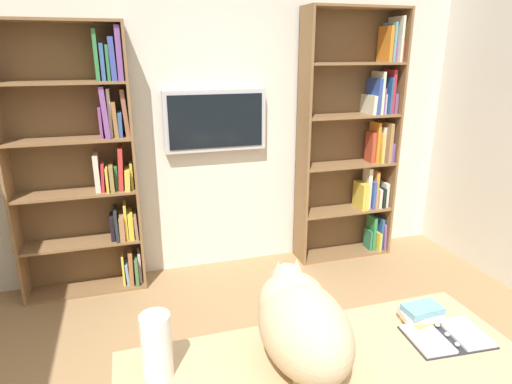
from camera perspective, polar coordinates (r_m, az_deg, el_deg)
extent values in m
cube|color=silver|center=(3.74, -5.19, 9.82)|extent=(4.52, 0.06, 2.70)
cube|color=brown|center=(4.23, 17.37, 6.83)|extent=(0.02, 0.28, 2.23)
cube|color=brown|center=(3.82, 6.20, 6.39)|extent=(0.02, 0.28, 2.23)
cube|color=brown|center=(4.12, 11.18, 7.02)|extent=(0.90, 0.01, 2.23)
cube|color=brown|center=(4.35, 11.12, -7.76)|extent=(0.86, 0.27, 0.02)
cube|color=brown|center=(4.18, 11.48, -2.29)|extent=(0.86, 0.27, 0.02)
cube|color=brown|center=(4.05, 11.87, 3.58)|extent=(0.86, 0.27, 0.02)
cube|color=brown|center=(3.97, 12.28, 9.78)|extent=(0.86, 0.27, 0.02)
cube|color=brown|center=(3.93, 12.72, 16.17)|extent=(0.86, 0.27, 0.02)
cube|color=brown|center=(3.95, 13.20, 22.59)|extent=(0.86, 0.27, 0.02)
cube|color=#7E538D|center=(4.48, 15.95, -5.33)|extent=(0.03, 0.22, 0.27)
cube|color=#2A5891|center=(4.48, 15.57, -4.99)|extent=(0.02, 0.22, 0.32)
cube|color=gold|center=(4.47, 15.29, -5.94)|extent=(0.02, 0.24, 0.19)
cube|color=#308344|center=(4.43, 14.89, -5.07)|extent=(0.03, 0.15, 0.34)
cube|color=#307953|center=(4.43, 14.50, -6.00)|extent=(0.02, 0.13, 0.20)
cube|color=silver|center=(4.35, 16.22, -0.12)|extent=(0.04, 0.20, 0.23)
cube|color=black|center=(4.34, 15.80, -0.43)|extent=(0.03, 0.23, 0.19)
cube|color=beige|center=(4.31, 15.44, -0.53)|extent=(0.03, 0.20, 0.18)
cube|color=orange|center=(4.27, 15.03, 0.53)|extent=(0.03, 0.19, 0.35)
cube|color=#36519D|center=(4.27, 14.62, -0.09)|extent=(0.03, 0.23, 0.26)
cube|color=beige|center=(4.21, 14.36, 0.56)|extent=(0.04, 0.12, 0.39)
cube|color=gold|center=(4.21, 13.83, -0.40)|extent=(0.04, 0.19, 0.25)
cube|color=gold|center=(4.19, 13.40, -0.44)|extent=(0.02, 0.20, 0.25)
cube|color=#6F468F|center=(4.23, 16.78, 5.16)|extent=(0.04, 0.22, 0.17)
cube|color=#997347|center=(4.18, 16.53, 6.34)|extent=(0.03, 0.23, 0.36)
cube|color=beige|center=(4.18, 15.99, 6.12)|extent=(0.03, 0.15, 0.32)
cube|color=gold|center=(4.16, 15.73, 5.74)|extent=(0.03, 0.19, 0.28)
cube|color=orange|center=(4.15, 15.29, 6.39)|extent=(0.03, 0.17, 0.37)
cube|color=#AE3F28|center=(4.13, 14.80, 5.76)|extent=(0.04, 0.13, 0.28)
cube|color=#734C7D|center=(4.15, 17.51, 11.07)|extent=(0.03, 0.13, 0.17)
cube|color=#BC2B35|center=(4.14, 17.02, 12.53)|extent=(0.03, 0.19, 0.38)
cube|color=#274F87|center=(4.12, 16.64, 12.10)|extent=(0.02, 0.21, 0.32)
cube|color=silver|center=(4.12, 16.16, 11.14)|extent=(0.02, 0.15, 0.17)
cube|color=#7C4C86|center=(4.09, 15.95, 11.47)|extent=(0.02, 0.17, 0.22)
cube|color=beige|center=(4.08, 15.67, 12.47)|extent=(0.03, 0.21, 0.37)
cube|color=#2D459A|center=(4.06, 15.15, 12.08)|extent=(0.05, 0.22, 0.31)
cube|color=beige|center=(4.05, 14.58, 11.11)|extent=(0.04, 0.24, 0.17)
cube|color=#AC3527|center=(4.15, 17.97, 17.16)|extent=(0.03, 0.20, 0.17)
cube|color=beige|center=(4.12, 17.83, 18.55)|extent=(0.02, 0.23, 0.37)
cube|color=#7F438C|center=(4.10, 17.41, 17.19)|extent=(0.02, 0.14, 0.17)
cube|color=#5F97A4|center=(4.09, 17.09, 18.29)|extent=(0.02, 0.20, 0.32)
cube|color=orange|center=(4.08, 16.65, 18.13)|extent=(0.03, 0.20, 0.29)
cube|color=brown|center=(3.54, -15.70, 3.72)|extent=(0.02, 0.28, 2.09)
cube|color=brown|center=(3.64, -30.07, 2.33)|extent=(0.02, 0.28, 2.09)
cube|color=brown|center=(3.69, -22.81, 3.55)|extent=(0.93, 0.01, 2.09)
cube|color=brown|center=(3.94, -21.13, -11.67)|extent=(0.88, 0.27, 0.02)
cube|color=brown|center=(3.76, -21.84, -6.14)|extent=(0.88, 0.27, 0.02)
cube|color=brown|center=(3.62, -22.60, -0.13)|extent=(0.88, 0.27, 0.02)
cube|color=brown|center=(3.52, -23.41, 6.29)|extent=(0.88, 0.27, 0.02)
cube|color=brown|center=(3.47, -24.27, 12.99)|extent=(0.88, 0.27, 0.02)
cube|color=brown|center=(3.47, -25.20, 19.77)|extent=(0.88, 0.27, 0.02)
cube|color=silver|center=(3.85, -15.06, -9.31)|extent=(0.02, 0.14, 0.27)
cube|color=#44703D|center=(3.84, -15.46, -9.71)|extent=(0.03, 0.21, 0.23)
cube|color=#9B6036|center=(3.83, -16.15, -9.39)|extent=(0.04, 0.17, 0.29)
cube|color=#7198B4|center=(3.85, -16.56, -10.12)|extent=(0.03, 0.15, 0.18)
cube|color=gold|center=(3.85, -17.05, -9.54)|extent=(0.02, 0.15, 0.26)
cube|color=#8F664E|center=(3.69, -15.54, -4.13)|extent=(0.03, 0.24, 0.19)
cube|color=yellow|center=(3.68, -16.16, -4.04)|extent=(0.04, 0.19, 0.22)
cube|color=gold|center=(3.67, -16.77, -3.56)|extent=(0.02, 0.18, 0.29)
cube|color=#A07049|center=(3.68, -17.22, -4.29)|extent=(0.04, 0.21, 0.20)
cube|color=#21282B|center=(3.67, -17.87, -3.96)|extent=(0.03, 0.23, 0.25)
cube|color=black|center=(3.69, -18.34, -4.35)|extent=(0.03, 0.18, 0.20)
cube|color=gold|center=(3.55, -16.06, 2.11)|extent=(0.02, 0.14, 0.20)
cube|color=gold|center=(3.55, -16.60, 1.72)|extent=(0.05, 0.21, 0.16)
cube|color=#BD322F|center=(3.53, -17.40, 3.05)|extent=(0.05, 0.17, 0.34)
cube|color=#2E813F|center=(3.57, -17.89, 1.90)|extent=(0.02, 0.14, 0.18)
cube|color=olive|center=(3.55, -18.44, 1.91)|extent=(0.03, 0.21, 0.20)
cube|color=gold|center=(3.55, -18.97, 1.74)|extent=(0.02, 0.24, 0.19)
cube|color=#BB2C37|center=(3.55, -19.50, 1.89)|extent=(0.03, 0.14, 0.22)
cube|color=beige|center=(3.56, -20.18, 2.48)|extent=(0.04, 0.18, 0.29)
cube|color=#9B5F44|center=(3.47, -16.87, 9.97)|extent=(0.05, 0.15, 0.35)
cube|color=#375592|center=(3.48, -17.44, 8.55)|extent=(0.03, 0.18, 0.18)
cube|color=olive|center=(3.48, -18.06, 9.14)|extent=(0.04, 0.20, 0.26)
cube|color=beige|center=(3.47, -18.69, 9.85)|extent=(0.02, 0.12, 0.36)
cube|color=#7A478E|center=(3.46, -19.26, 9.94)|extent=(0.05, 0.22, 0.38)
cube|color=#82427B|center=(3.48, -19.74, 8.67)|extent=(0.02, 0.18, 0.23)
cube|color=#72458C|center=(3.43, -17.60, 17.01)|extent=(0.04, 0.20, 0.38)
cube|color=#394696|center=(3.44, -18.36, 16.30)|extent=(0.04, 0.23, 0.30)
cube|color=#388445|center=(3.45, -18.91, 15.80)|extent=(0.02, 0.16, 0.25)
cube|color=#365694|center=(3.44, -19.52, 15.82)|extent=(0.03, 0.18, 0.26)
cube|color=#307640|center=(3.44, -20.28, 16.53)|extent=(0.03, 0.16, 0.35)
cube|color=#B7B7BC|center=(3.66, -5.36, 9.31)|extent=(0.85, 0.06, 0.51)
cube|color=black|center=(3.63, -5.24, 9.24)|extent=(0.78, 0.01, 0.44)
cube|color=tan|center=(1.79, 9.93, -22.55)|extent=(1.58, 0.70, 0.03)
cube|color=tan|center=(2.57, 22.27, -20.02)|extent=(0.06, 0.06, 0.71)
ellipsoid|color=#D1B284|center=(1.70, 6.30, -17.42)|extent=(0.32, 0.52, 0.32)
ellipsoid|color=#D1B284|center=(1.77, 4.84, -14.32)|extent=(0.27, 0.29, 0.24)
sphere|color=#D1B284|center=(1.79, 4.12, -11.55)|extent=(0.14, 0.14, 0.14)
cone|color=#D1B284|center=(1.77, 5.36, -9.85)|extent=(0.06, 0.06, 0.08)
cone|color=#D1B284|center=(1.75, 2.94, -10.22)|extent=(0.06, 0.06, 0.08)
cone|color=beige|center=(1.77, 5.43, -10.07)|extent=(0.04, 0.04, 0.06)
cone|color=beige|center=(1.75, 3.00, -10.46)|extent=(0.04, 0.04, 0.06)
cube|color=#26262B|center=(2.12, 25.83, -16.52)|extent=(0.17, 0.23, 0.01)
cube|color=#26262B|center=(2.02, 21.60, -17.69)|extent=(0.17, 0.23, 0.01)
cube|color=#26262B|center=(2.07, 23.77, -17.10)|extent=(0.05, 0.22, 0.01)
cube|color=white|center=(2.11, 25.86, -16.32)|extent=(0.15, 0.22, 0.01)
cube|color=white|center=(2.02, 21.63, -17.48)|extent=(0.15, 0.22, 0.01)
cylinder|color=silver|center=(2.02, 24.95, -17.71)|extent=(0.02, 0.02, 0.01)
cylinder|color=silver|center=(2.06, 23.82, -16.76)|extent=(0.02, 0.02, 0.01)
cylinder|color=silver|center=(2.10, 22.76, -15.84)|extent=(0.02, 0.02, 0.01)
cylinder|color=white|center=(1.70, -12.92, -19.14)|extent=(0.11, 0.11, 0.26)
cylinder|color=#D84C3F|center=(1.93, 10.09, -16.91)|extent=(0.08, 0.08, 0.10)
cube|color=gold|center=(2.13, 20.98, -15.38)|extent=(0.18, 0.14, 0.02)
cube|color=beige|center=(2.11, 20.85, -14.87)|extent=(0.19, 0.13, 0.03)
cube|color=#6699A8|center=(2.10, 21.06, -14.17)|extent=(0.17, 0.11, 0.03)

